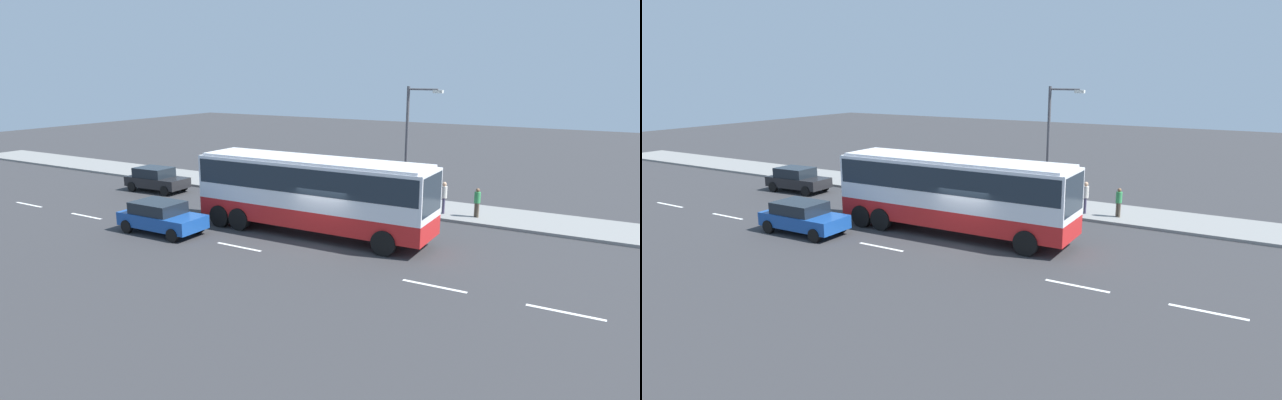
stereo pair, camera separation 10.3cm
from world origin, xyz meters
The scene contains 9 objects.
ground_plane centered at (0.00, 0.00, 0.00)m, with size 120.00×120.00×0.00m, color #333335.
sidewalk_curb centered at (0.00, 8.14, 0.07)m, with size 80.00×4.00×0.15m, color gray.
lane_centreline centered at (-4.45, -2.54, 0.00)m, with size 31.24×0.16×0.01m.
coach_bus centered at (-1.24, 0.83, 2.25)m, with size 11.66×2.85×3.64m.
car_black_sedan centered at (-14.90, 3.90, 0.81)m, with size 4.18×2.04×1.54m.
car_blue_saloon centered at (-7.60, -2.65, 0.80)m, with size 4.29×1.99×1.51m.
pedestrian_near_curb centered at (3.12, 7.19, 1.14)m, with size 0.32×0.32×1.71m.
pedestrian_at_crossing centered at (4.86, 7.32, 1.03)m, with size 0.32×0.32×1.54m.
street_lamp centered at (1.31, 6.66, 4.02)m, with size 1.92×0.24×6.68m.
Camera 2 is at (11.51, -20.44, 7.51)m, focal length 30.36 mm.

